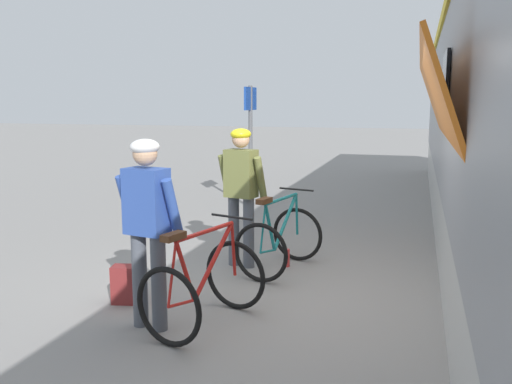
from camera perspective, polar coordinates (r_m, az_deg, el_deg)
The scene contains 8 objects.
ground_plane at distance 5.96m, azimuth 4.31°, elevation -11.09°, with size 80.00×80.00×0.00m, color gray.
cyclist_near_in_blue at distance 5.03m, azimuth -11.31°, elevation -2.59°, with size 0.65×0.38×1.76m.
cyclist_far_in_olive at distance 6.85m, azimuth -1.57°, elevation 0.75°, with size 0.65×0.39×1.76m.
bicycle_near_red at distance 5.16m, azimuth -5.48°, elevation -9.67°, with size 0.96×1.22×0.99m.
bicycle_far_teal at distance 6.78m, azimuth 2.51°, elevation -4.98°, with size 0.92×1.20×0.99m.
backpack_on_platform at distance 5.93m, azimuth -13.46°, elevation -9.39°, with size 0.28×0.18×0.40m, color maroon.
water_bottle_near_the_bikes at distance 7.02m, azimuth 3.28°, elevation -6.89°, with size 0.07×0.07×0.23m, color red.
platform_sign_post at distance 10.72m, azimuth -0.59°, elevation 6.93°, with size 0.08×0.70×2.40m.
Camera 1 is at (1.17, -5.46, 2.08)m, focal length 38.21 mm.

